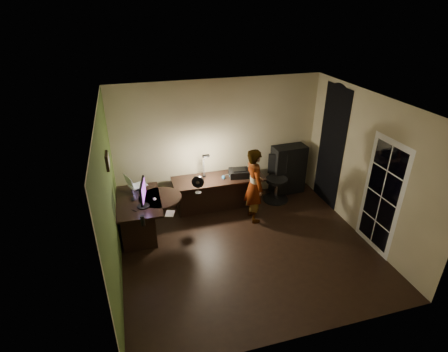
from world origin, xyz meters
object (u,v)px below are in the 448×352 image
object	(u,v)px
office_chair	(277,180)
monitor	(142,198)
desk_left	(141,217)
cabinet	(288,169)
person	(254,185)
desk_right	(218,193)

from	to	relation	value
office_chair	monitor	bearing A→B (deg)	-143.65
desk_left	cabinet	world-z (taller)	cabinet
office_chair	cabinet	bearing A→B (deg)	59.63
office_chair	person	bearing A→B (deg)	-120.43
desk_right	person	world-z (taller)	person
desk_right	cabinet	world-z (taller)	cabinet
desk_left	cabinet	size ratio (longest dim) A/B	1.15
desk_left	cabinet	distance (m)	3.53
monitor	person	size ratio (longest dim) A/B	0.35
cabinet	monitor	bearing A→B (deg)	-165.40
desk_right	cabinet	xyz separation A→B (m)	(1.75, 0.27, 0.21)
desk_left	monitor	distance (m)	0.62
office_chair	desk_right	bearing A→B (deg)	-159.36
monitor	office_chair	world-z (taller)	monitor
desk_left	office_chair	xyz separation A→B (m)	(3.02, 0.48, 0.14)
monitor	office_chair	distance (m)	3.07
cabinet	monitor	size ratio (longest dim) A/B	2.10
desk_right	monitor	distance (m)	1.88
desk_left	person	world-z (taller)	person
monitor	person	world-z (taller)	person
desk_left	monitor	xyz separation A→B (m)	(0.07, -0.26, 0.56)
desk_right	monitor	xyz separation A→B (m)	(-1.61, -0.77, 0.58)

